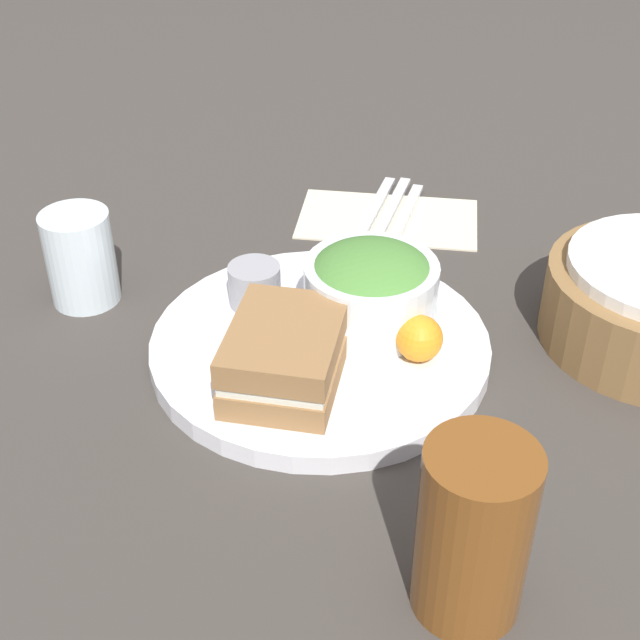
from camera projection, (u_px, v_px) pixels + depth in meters
name	position (u px, v px, depth m)	size (l,w,h in m)	color
ground_plane	(320.00, 355.00, 0.80)	(4.00, 4.00, 0.00)	#3D3833
plate	(320.00, 347.00, 0.79)	(0.30, 0.30, 0.02)	silver
sandwich	(285.00, 355.00, 0.72)	(0.12, 0.09, 0.05)	olive
salad_bowl	(371.00, 286.00, 0.79)	(0.12, 0.12, 0.07)	white
dressing_cup	(255.00, 285.00, 0.82)	(0.05, 0.05, 0.04)	#99999E
orange_wedge	(419.00, 338.00, 0.75)	(0.04, 0.04, 0.04)	orange
drink_glass	(473.00, 532.00, 0.55)	(0.07, 0.07, 0.13)	brown
napkin	(388.00, 218.00, 1.00)	(0.12, 0.20, 0.00)	beige
fork	(373.00, 212.00, 1.00)	(0.17, 0.01, 0.01)	silver
knife	(388.00, 215.00, 1.00)	(0.18, 0.01, 0.01)	silver
spoon	(404.00, 217.00, 0.99)	(0.16, 0.01, 0.01)	silver
water_glass	(80.00, 258.00, 0.85)	(0.07, 0.07, 0.09)	silver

